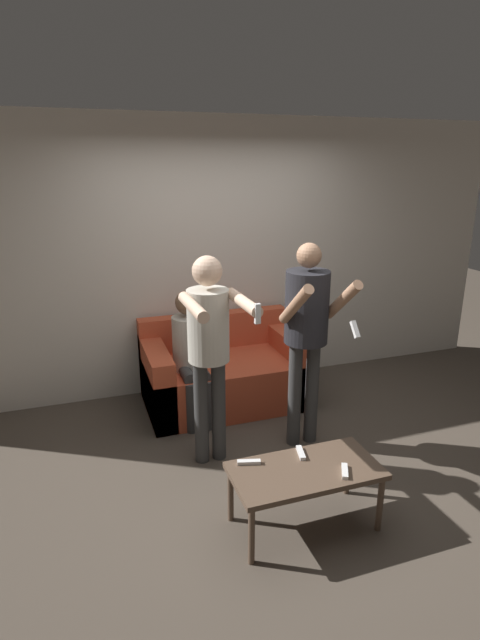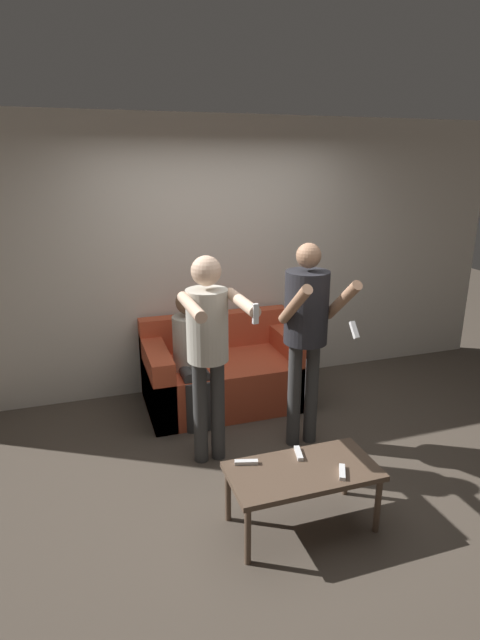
# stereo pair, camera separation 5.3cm
# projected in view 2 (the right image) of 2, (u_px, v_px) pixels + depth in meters

# --- Properties ---
(ground_plane) EXTENTS (14.00, 14.00, 0.00)m
(ground_plane) POSITION_uv_depth(u_px,v_px,m) (274.00, 466.00, 3.90)
(ground_plane) COLOR #4C4238
(wall_back) EXTENTS (6.40, 0.06, 2.70)m
(wall_back) POSITION_uv_depth(u_px,v_px,m) (215.00, 258.00, 5.00)
(wall_back) COLOR beige
(wall_back) RESTS_ON ground_plane
(couch) EXTENTS (1.53, 0.90, 0.82)m
(couch) POSITION_uv_depth(u_px,v_px,m) (225.00, 374.00, 4.87)
(couch) COLOR #C64C2D
(couch) RESTS_ON ground_plane
(person_standing_left) EXTENTS (0.43, 0.72, 1.64)m
(person_standing_left) POSITION_uv_depth(u_px,v_px,m) (208.00, 338.00, 3.67)
(person_standing_left) COLOR #383838
(person_standing_left) RESTS_ON ground_plane
(person_standing_right) EXTENTS (0.47, 0.62, 1.69)m
(person_standing_right) POSITION_uv_depth(u_px,v_px,m) (307.00, 323.00, 3.90)
(person_standing_right) COLOR #383838
(person_standing_right) RESTS_ON ground_plane
(person_seated) EXTENTS (0.30, 0.52, 1.20)m
(person_seated) POSITION_uv_depth(u_px,v_px,m) (191.00, 350.00, 4.46)
(person_seated) COLOR #383838
(person_seated) RESTS_ON ground_plane
(coffee_table) EXTENTS (0.95, 0.48, 0.43)m
(coffee_table) POSITION_uv_depth(u_px,v_px,m) (303.00, 475.00, 3.15)
(coffee_table) COLOR brown
(coffee_table) RESTS_ON ground_plane
(remote_near) EXTENTS (0.10, 0.15, 0.02)m
(remote_near) POSITION_uv_depth(u_px,v_px,m) (342.00, 472.00, 3.09)
(remote_near) COLOR white
(remote_near) RESTS_ON coffee_table
(remote_mid) EXTENTS (0.07, 0.15, 0.02)m
(remote_mid) POSITION_uv_depth(u_px,v_px,m) (299.00, 453.00, 3.28)
(remote_mid) COLOR white
(remote_mid) RESTS_ON coffee_table
(remote_far) EXTENTS (0.15, 0.07, 0.02)m
(remote_far) POSITION_uv_depth(u_px,v_px,m) (246.00, 462.00, 3.19)
(remote_far) COLOR white
(remote_far) RESTS_ON coffee_table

